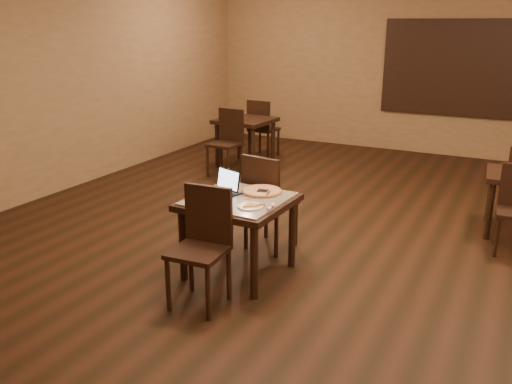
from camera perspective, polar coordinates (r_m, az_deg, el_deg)
The scene contains 17 objects.
ground at distance 5.93m, azimuth 6.42°, elevation -5.71°, with size 10.00×10.00×0.00m, color black.
wall_back at distance 10.32m, azimuth 17.06°, elevation 12.22°, with size 8.00×0.02×3.00m, color #986B4D.
wall_left at distance 7.85m, azimuth -21.99°, elevation 10.25°, with size 0.02×10.00×3.00m, color #986B4D.
mural at distance 10.20m, azimuth 19.86°, elevation 12.18°, with size 2.34×0.05×1.64m.
tiled_table at distance 5.06m, azimuth -1.84°, elevation -1.73°, with size 0.95×0.95×0.76m.
chair_main_near at distance 4.61m, azimuth -5.60°, elevation -4.96°, with size 0.47×0.47×1.02m.
chair_main_far at distance 5.60m, azimuth 1.10°, elevation -0.59°, with size 0.51×0.51×1.04m.
laptop at distance 5.19m, azimuth -3.25°, elevation 0.58°, with size 0.36×0.33×0.21m.
plate at distance 4.78m, azimuth -0.59°, elevation -1.52°, with size 0.23×0.23×0.01m, color white.
pizza_slice at distance 4.77m, azimuth -0.59°, elevation -1.35°, with size 0.18×0.18×0.02m, color beige, non-canonical shape.
pizza_pan at distance 5.18m, azimuth 0.61°, elevation -0.03°, with size 0.40×0.40×0.01m, color silver.
pizza_whole at distance 5.17m, azimuth 0.61°, elevation 0.12°, with size 0.38×0.38×0.03m.
spatula at distance 5.15m, azimuth 0.71°, elevation 0.12°, with size 0.10×0.24×0.01m, color silver.
napkin_roll at distance 4.73m, azimuth 1.56°, elevation -1.60°, with size 0.05×0.16×0.04m.
other_table_b at distance 9.01m, azimuth -1.12°, elevation 6.89°, with size 0.89×0.89×0.79m.
other_table_b_chair_near at distance 8.52m, azimuth -3.02°, elevation 5.68°, with size 0.47×0.47×1.03m.
other_table_b_chair_far at distance 9.55m, azimuth 0.58°, elevation 7.01°, with size 0.47×0.47×1.03m.
Camera 1 is at (1.90, -5.11, 2.34)m, focal length 38.00 mm.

